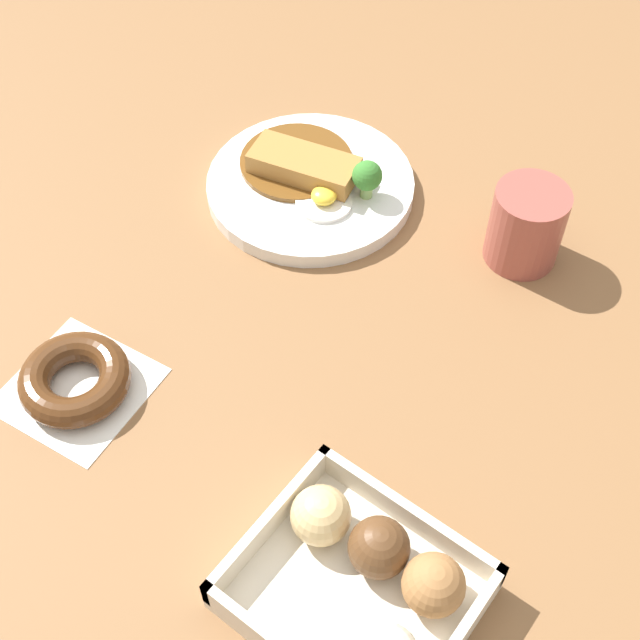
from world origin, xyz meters
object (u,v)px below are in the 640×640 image
donut_box (367,583)px  coffee_mug (526,226)px  curry_plate (311,182)px  chocolate_ring_donut (75,380)px

donut_box → coffee_mug: bearing=-78.0°
curry_plate → chocolate_ring_donut: (0.01, 0.35, 0.00)m
donut_box → curry_plate: bearing=-46.9°
curry_plate → chocolate_ring_donut: 0.35m
donut_box → chocolate_ring_donut: 0.34m
curry_plate → donut_box: size_ratio=1.29×
chocolate_ring_donut → donut_box: bearing=-179.5°
chocolate_ring_donut → curry_plate: bearing=-91.6°
donut_box → coffee_mug: (0.09, -0.41, 0.02)m
curry_plate → donut_box: 0.48m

